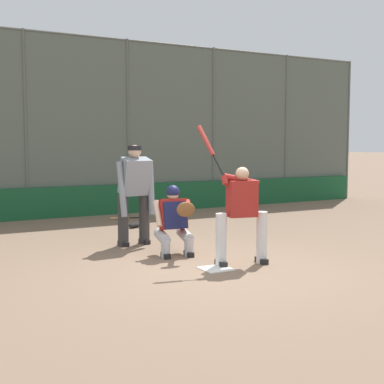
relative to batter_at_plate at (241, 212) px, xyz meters
The scene contains 10 objects.
ground_plane 0.95m from the batter_at_plate, ahead, with size 160.00×160.00×0.00m, color #7A604C.
home_plate_marker 0.94m from the batter_at_plate, ahead, with size 0.43×0.43×0.01m, color white.
backstop_fence 6.75m from the batter_at_plate, 85.75° to the right, with size 18.45×0.08×4.54m.
padding_wall 6.49m from the batter_at_plate, 85.68° to the right, with size 18.01×0.18×0.76m, color #19512D.
bleachers_beyond 8.95m from the batter_at_plate, 76.76° to the right, with size 12.86×1.95×1.16m.
batter_at_plate is the anchor object (origin of this frame).
catcher_behind_plate 1.25m from the batter_at_plate, 62.03° to the right, with size 0.63×0.77×1.16m.
umpire_home 2.36m from the batter_at_plate, 69.98° to the right, with size 0.74×0.46×1.81m.
spare_bat_by_padding 5.44m from the batter_at_plate, 91.90° to the right, with size 0.81×0.23×0.07m.
fielding_glove_on_dirt 4.14m from the batter_at_plate, 89.19° to the right, with size 0.29×0.22×0.11m.
Camera 1 is at (4.01, 6.58, 1.84)m, focal length 50.00 mm.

